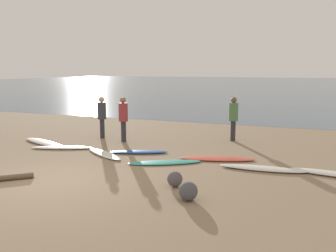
{
  "coord_description": "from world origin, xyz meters",
  "views": [
    {
      "loc": [
        5.89,
        -6.88,
        2.82
      ],
      "look_at": [
        0.88,
        5.92,
        0.6
      ],
      "focal_mm": 38.13,
      "sensor_mm": 36.0,
      "label": 1
    }
  ],
  "objects_px": {
    "person_2": "(123,116)",
    "person_1": "(102,114)",
    "surfboard_2": "(62,148)",
    "surfboard_5": "(165,162)",
    "surfboard_8": "(332,174)",
    "surfboard_7": "(262,168)",
    "surfboard_6": "(217,159)",
    "beach_rock_near": "(175,179)",
    "person_0": "(233,115)",
    "beach_rock_far": "(188,191)",
    "surfboard_4": "(139,152)",
    "surfboard_3": "(104,154)",
    "surfboard_1": "(44,142)"
  },
  "relations": [
    {
      "from": "person_2",
      "to": "person_1",
      "type": "bearing_deg",
      "value": 95.68
    },
    {
      "from": "surfboard_2",
      "to": "person_1",
      "type": "distance_m",
      "value": 2.44
    },
    {
      "from": "surfboard_5",
      "to": "surfboard_8",
      "type": "height_order",
      "value": "surfboard_8"
    },
    {
      "from": "surfboard_8",
      "to": "surfboard_7",
      "type": "bearing_deg",
      "value": -167.63
    },
    {
      "from": "surfboard_6",
      "to": "surfboard_2",
      "type": "bearing_deg",
      "value": 169.88
    },
    {
      "from": "beach_rock_near",
      "to": "person_2",
      "type": "bearing_deg",
      "value": 130.93
    },
    {
      "from": "surfboard_8",
      "to": "surfboard_5",
      "type": "bearing_deg",
      "value": -166.41
    },
    {
      "from": "surfboard_7",
      "to": "person_0",
      "type": "height_order",
      "value": "person_0"
    },
    {
      "from": "person_2",
      "to": "beach_rock_far",
      "type": "bearing_deg",
      "value": -116.69
    },
    {
      "from": "surfboard_2",
      "to": "surfboard_4",
      "type": "height_order",
      "value": "surfboard_4"
    },
    {
      "from": "beach_rock_near",
      "to": "person_0",
      "type": "bearing_deg",
      "value": 87.95
    },
    {
      "from": "surfboard_8",
      "to": "surfboard_3",
      "type": "bearing_deg",
      "value": -170.3
    },
    {
      "from": "surfboard_2",
      "to": "surfboard_7",
      "type": "relative_size",
      "value": 0.93
    },
    {
      "from": "surfboard_2",
      "to": "surfboard_8",
      "type": "xyz_separation_m",
      "value": [
        8.77,
        -0.03,
        0.01
      ]
    },
    {
      "from": "surfboard_1",
      "to": "beach_rock_far",
      "type": "distance_m",
      "value": 7.84
    },
    {
      "from": "surfboard_1",
      "to": "person_0",
      "type": "distance_m",
      "value": 7.36
    },
    {
      "from": "surfboard_2",
      "to": "beach_rock_far",
      "type": "distance_m",
      "value": 6.57
    },
    {
      "from": "surfboard_6",
      "to": "beach_rock_far",
      "type": "xyz_separation_m",
      "value": [
        0.26,
        -3.63,
        0.17
      ]
    },
    {
      "from": "surfboard_4",
      "to": "surfboard_6",
      "type": "height_order",
      "value": "surfboard_4"
    },
    {
      "from": "beach_rock_near",
      "to": "beach_rock_far",
      "type": "distance_m",
      "value": 0.95
    },
    {
      "from": "person_1",
      "to": "beach_rock_near",
      "type": "relative_size",
      "value": 4.52
    },
    {
      "from": "surfboard_3",
      "to": "surfboard_8",
      "type": "distance_m",
      "value": 6.87
    },
    {
      "from": "surfboard_8",
      "to": "surfboard_1",
      "type": "bearing_deg",
      "value": -175.19
    },
    {
      "from": "surfboard_1",
      "to": "surfboard_2",
      "type": "distance_m",
      "value": 1.27
    },
    {
      "from": "surfboard_5",
      "to": "surfboard_7",
      "type": "relative_size",
      "value": 0.94
    },
    {
      "from": "person_2",
      "to": "beach_rock_near",
      "type": "relative_size",
      "value": 4.66
    },
    {
      "from": "surfboard_1",
      "to": "surfboard_8",
      "type": "xyz_separation_m",
      "value": [
        9.96,
        -0.47,
        0.0
      ]
    },
    {
      "from": "surfboard_3",
      "to": "person_2",
      "type": "height_order",
      "value": "person_2"
    },
    {
      "from": "surfboard_4",
      "to": "beach_rock_near",
      "type": "height_order",
      "value": "beach_rock_near"
    },
    {
      "from": "surfboard_2",
      "to": "beach_rock_near",
      "type": "height_order",
      "value": "beach_rock_near"
    },
    {
      "from": "beach_rock_far",
      "to": "surfboard_7",
      "type": "bearing_deg",
      "value": 67.91
    },
    {
      "from": "surfboard_7",
      "to": "surfboard_8",
      "type": "distance_m",
      "value": 1.8
    },
    {
      "from": "surfboard_7",
      "to": "person_2",
      "type": "distance_m",
      "value": 5.94
    },
    {
      "from": "surfboard_2",
      "to": "surfboard_7",
      "type": "xyz_separation_m",
      "value": [
        6.97,
        -0.18,
        0.01
      ]
    },
    {
      "from": "surfboard_3",
      "to": "surfboard_8",
      "type": "relative_size",
      "value": 0.95
    },
    {
      "from": "surfboard_1",
      "to": "surfboard_3",
      "type": "xyz_separation_m",
      "value": [
        3.1,
        -0.73,
        -0.01
      ]
    },
    {
      "from": "surfboard_5",
      "to": "beach_rock_far",
      "type": "bearing_deg",
      "value": -88.06
    },
    {
      "from": "person_1",
      "to": "surfboard_3",
      "type": "bearing_deg",
      "value": -178.4
    },
    {
      "from": "surfboard_7",
      "to": "surfboard_2",
      "type": "bearing_deg",
      "value": 175.2
    },
    {
      "from": "surfboard_8",
      "to": "beach_rock_far",
      "type": "bearing_deg",
      "value": -126.27
    },
    {
      "from": "surfboard_8",
      "to": "surfboard_4",
      "type": "bearing_deg",
      "value": -176.4
    },
    {
      "from": "surfboard_6",
      "to": "person_0",
      "type": "relative_size",
      "value": 1.36
    },
    {
      "from": "person_0",
      "to": "person_1",
      "type": "distance_m",
      "value": 5.28
    },
    {
      "from": "surfboard_3",
      "to": "surfboard_5",
      "type": "relative_size",
      "value": 0.93
    },
    {
      "from": "surfboard_7",
      "to": "person_1",
      "type": "distance_m",
      "value": 7.16
    },
    {
      "from": "surfboard_4",
      "to": "surfboard_6",
      "type": "distance_m",
      "value": 2.67
    },
    {
      "from": "surfboard_5",
      "to": "person_1",
      "type": "relative_size",
      "value": 1.31
    },
    {
      "from": "surfboard_5",
      "to": "surfboard_7",
      "type": "height_order",
      "value": "surfboard_7"
    },
    {
      "from": "surfboard_6",
      "to": "person_2",
      "type": "height_order",
      "value": "person_2"
    },
    {
      "from": "surfboard_1",
      "to": "surfboard_8",
      "type": "distance_m",
      "value": 9.97
    }
  ]
}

